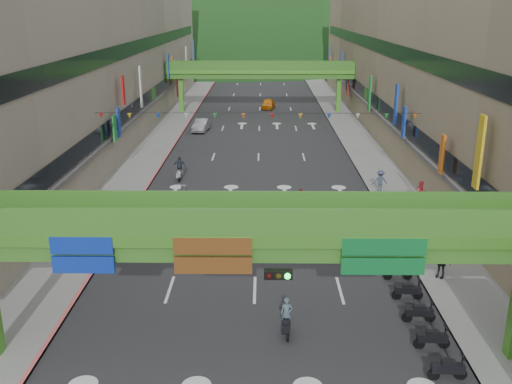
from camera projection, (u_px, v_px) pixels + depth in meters
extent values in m
cube|color=#28282B|center=(259.00, 135.00, 66.18)|extent=(18.00, 140.00, 0.02)
cube|color=gray|center=(165.00, 135.00, 66.28)|extent=(4.00, 140.00, 0.15)
cube|color=gray|center=(354.00, 135.00, 66.04)|extent=(4.00, 140.00, 0.15)
cube|color=#CC5959|center=(181.00, 134.00, 66.25)|extent=(0.20, 140.00, 0.18)
cube|color=gray|center=(337.00, 135.00, 66.06)|extent=(0.20, 140.00, 0.18)
cube|color=#9E937F|center=(89.00, 51.00, 63.44)|extent=(12.00, 95.00, 19.00)
cube|color=black|center=(146.00, 99.00, 65.02)|extent=(0.08, 90.25, 1.40)
cube|color=black|center=(143.00, 45.00, 63.16)|extent=(0.08, 90.25, 1.40)
cube|color=gray|center=(431.00, 52.00, 63.03)|extent=(12.00, 95.00, 19.00)
cube|color=black|center=(373.00, 99.00, 64.74)|extent=(0.08, 90.25, 1.40)
cube|color=black|center=(376.00, 45.00, 62.88)|extent=(0.08, 90.25, 1.40)
cube|color=#4C9E2D|center=(253.00, 232.00, 22.57)|extent=(28.00, 2.20, 0.50)
cube|color=#387223|center=(253.00, 246.00, 22.75)|extent=(28.00, 1.76, 0.70)
cube|color=#387223|center=(252.00, 222.00, 21.33)|extent=(28.00, 0.12, 1.10)
cube|color=#387223|center=(253.00, 204.00, 23.31)|extent=(28.00, 0.12, 1.10)
cube|color=navy|center=(82.00, 256.00, 21.80)|extent=(2.40, 0.12, 1.50)
cube|color=#593314|center=(213.00, 257.00, 21.74)|extent=(3.00, 0.12, 1.50)
cube|color=#0C5926|center=(383.00, 258.00, 21.67)|extent=(3.20, 0.12, 1.50)
cube|color=black|center=(278.00, 274.00, 21.77)|extent=(1.10, 0.28, 0.35)
cube|color=#4C9E2D|center=(260.00, 71.00, 78.66)|extent=(28.00, 2.20, 0.50)
cube|color=#387223|center=(260.00, 76.00, 78.85)|extent=(28.00, 1.76, 0.70)
cube|color=#4C9E2D|center=(181.00, 95.00, 79.82)|extent=(0.60, 0.60, 4.80)
cube|color=#4C9E2D|center=(338.00, 96.00, 79.58)|extent=(0.60, 0.60, 4.80)
cube|color=#387223|center=(260.00, 66.00, 77.43)|extent=(28.00, 0.12, 1.10)
cube|color=#387223|center=(260.00, 65.00, 79.40)|extent=(28.00, 0.12, 1.10)
ellipsoid|color=#1C4419|center=(211.00, 57.00, 170.93)|extent=(168.00, 140.00, 112.00)
ellipsoid|color=#1C4419|center=(337.00, 52.00, 189.51)|extent=(208.00, 176.00, 128.00)
cylinder|color=black|center=(258.00, 113.00, 45.25)|extent=(26.00, 0.03, 0.03)
cone|color=red|center=(101.00, 116.00, 45.46)|extent=(0.36, 0.36, 0.40)
cone|color=gold|center=(130.00, 116.00, 45.43)|extent=(0.36, 0.36, 0.40)
cone|color=#193FB2|center=(158.00, 116.00, 45.41)|extent=(0.36, 0.36, 0.40)
cone|color=silver|center=(186.00, 116.00, 45.38)|extent=(0.36, 0.36, 0.40)
cone|color=#198C33|center=(215.00, 116.00, 45.36)|extent=(0.36, 0.36, 0.40)
cone|color=orange|center=(243.00, 116.00, 45.34)|extent=(0.36, 0.36, 0.40)
cone|color=red|center=(272.00, 116.00, 45.31)|extent=(0.36, 0.36, 0.40)
cone|color=gold|center=(301.00, 116.00, 45.29)|extent=(0.36, 0.36, 0.40)
cone|color=#193FB2|center=(329.00, 116.00, 45.26)|extent=(0.36, 0.36, 0.40)
cone|color=silver|center=(358.00, 116.00, 45.24)|extent=(0.36, 0.36, 0.40)
cone|color=#198C33|center=(386.00, 116.00, 45.21)|extent=(0.36, 0.36, 0.40)
cone|color=orange|center=(415.00, 116.00, 45.19)|extent=(0.36, 0.36, 0.40)
cube|color=black|center=(286.00, 324.00, 25.83)|extent=(0.48, 1.33, 0.35)
cube|color=black|center=(287.00, 319.00, 25.75)|extent=(0.35, 0.58, 0.18)
cube|color=black|center=(285.00, 308.00, 26.19)|extent=(0.55, 0.11, 0.06)
cylinder|color=black|center=(285.00, 323.00, 26.44)|extent=(0.15, 0.51, 0.50)
cylinder|color=black|center=(288.00, 336.00, 25.40)|extent=(0.15, 0.51, 0.50)
imported|color=#435763|center=(287.00, 313.00, 25.66)|extent=(0.58, 0.41, 1.49)
cube|color=black|center=(301.00, 206.00, 41.01)|extent=(0.46, 1.32, 0.35)
cube|color=black|center=(301.00, 203.00, 40.93)|extent=(0.34, 0.57, 0.18)
cube|color=black|center=(300.00, 197.00, 41.38)|extent=(0.55, 0.11, 0.06)
cylinder|color=black|center=(300.00, 208.00, 41.63)|extent=(0.14, 0.51, 0.50)
cylinder|color=black|center=(302.00, 213.00, 40.58)|extent=(0.14, 0.51, 0.50)
imported|color=maroon|center=(301.00, 199.00, 40.84)|extent=(0.79, 0.64, 1.53)
cube|color=gray|center=(180.00, 174.00, 48.94)|extent=(0.44, 1.32, 0.35)
cube|color=gray|center=(180.00, 171.00, 48.86)|extent=(0.34, 0.57, 0.18)
cube|color=gray|center=(180.00, 167.00, 49.31)|extent=(0.55, 0.10, 0.06)
cylinder|color=black|center=(180.00, 176.00, 49.56)|extent=(0.13, 0.51, 0.50)
cylinder|color=black|center=(179.00, 179.00, 48.51)|extent=(0.13, 0.51, 0.50)
imported|color=#27303E|center=(179.00, 166.00, 48.73)|extent=(1.08, 0.51, 1.79)
cube|color=maroon|center=(185.00, 206.00, 41.15)|extent=(0.53, 1.34, 0.35)
cube|color=maroon|center=(184.00, 202.00, 41.08)|extent=(0.38, 0.59, 0.18)
cube|color=maroon|center=(184.00, 197.00, 41.52)|extent=(0.55, 0.14, 0.06)
cylinder|color=black|center=(185.00, 207.00, 41.77)|extent=(0.17, 0.51, 0.50)
cylinder|color=black|center=(185.00, 212.00, 40.73)|extent=(0.17, 0.51, 0.50)
imported|color=#42414A|center=(184.00, 196.00, 40.93)|extent=(0.96, 0.70, 1.82)
cube|color=black|center=(448.00, 368.00, 22.67)|extent=(1.31, 0.40, 0.35)
cube|color=black|center=(449.00, 363.00, 22.59)|extent=(0.56, 0.32, 0.18)
cube|color=black|center=(463.00, 357.00, 22.53)|extent=(0.08, 0.55, 0.06)
cylinder|color=black|center=(461.00, 374.00, 22.77)|extent=(0.50, 0.12, 0.50)
cylinder|color=black|center=(434.00, 375.00, 22.75)|extent=(0.50, 0.12, 0.50)
cube|color=black|center=(432.00, 337.00, 24.76)|extent=(1.31, 0.40, 0.35)
cube|color=black|center=(433.00, 332.00, 24.68)|extent=(0.56, 0.32, 0.18)
cube|color=black|center=(446.00, 327.00, 24.62)|extent=(0.08, 0.55, 0.06)
cylinder|color=black|center=(444.00, 343.00, 24.87)|extent=(0.50, 0.12, 0.50)
cylinder|color=black|center=(419.00, 344.00, 24.84)|extent=(0.50, 0.12, 0.50)
cube|color=black|center=(419.00, 312.00, 26.85)|extent=(1.31, 0.40, 0.35)
cube|color=black|center=(420.00, 307.00, 26.77)|extent=(0.56, 0.32, 0.18)
cube|color=black|center=(432.00, 302.00, 26.71)|extent=(0.08, 0.55, 0.06)
cylinder|color=black|center=(430.00, 317.00, 26.96)|extent=(0.50, 0.12, 0.50)
cylinder|color=black|center=(407.00, 317.00, 26.93)|extent=(0.50, 0.12, 0.50)
cube|color=black|center=(408.00, 290.00, 28.94)|extent=(1.31, 0.40, 0.35)
cube|color=black|center=(408.00, 285.00, 28.86)|extent=(0.56, 0.32, 0.18)
cube|color=black|center=(419.00, 281.00, 28.80)|extent=(0.08, 0.55, 0.06)
cylinder|color=black|center=(418.00, 295.00, 29.05)|extent=(0.50, 0.12, 0.50)
cylinder|color=black|center=(397.00, 295.00, 29.02)|extent=(0.50, 0.12, 0.50)
cube|color=black|center=(398.00, 271.00, 31.03)|extent=(1.31, 0.40, 0.35)
cube|color=black|center=(398.00, 266.00, 30.96)|extent=(0.56, 0.32, 0.18)
cube|color=black|center=(409.00, 262.00, 30.89)|extent=(0.08, 0.55, 0.06)
cylinder|color=black|center=(408.00, 275.00, 31.14)|extent=(0.50, 0.12, 0.50)
cylinder|color=black|center=(388.00, 276.00, 31.11)|extent=(0.50, 0.12, 0.50)
cube|color=black|center=(389.00, 254.00, 33.13)|extent=(1.31, 0.40, 0.35)
cube|color=black|center=(390.00, 250.00, 33.05)|extent=(0.56, 0.32, 0.18)
cube|color=black|center=(400.00, 246.00, 32.99)|extent=(0.08, 0.55, 0.06)
cylinder|color=black|center=(398.00, 259.00, 33.23)|extent=(0.50, 0.12, 0.50)
cylinder|color=black|center=(380.00, 259.00, 33.20)|extent=(0.50, 0.12, 0.50)
imported|color=#9D9BA1|center=(202.00, 125.00, 68.26)|extent=(2.07, 4.56, 1.45)
imported|color=orange|center=(268.00, 104.00, 83.40)|extent=(2.22, 4.37, 1.43)
imported|color=#B12838|center=(421.00, 195.00, 42.32)|extent=(1.00, 0.84, 1.84)
imported|color=black|center=(441.00, 265.00, 30.93)|extent=(1.11, 0.99, 1.80)
imported|color=#333C52|center=(380.00, 183.00, 45.46)|extent=(0.85, 0.57, 1.76)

